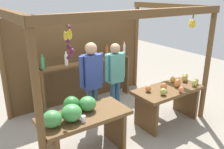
% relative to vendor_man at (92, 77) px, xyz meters
% --- Properties ---
extents(ground_plane, '(12.00, 12.00, 0.00)m').
position_rel_vendor_man_xyz_m(ground_plane, '(0.35, 0.07, -0.96)').
color(ground_plane, gray).
rests_on(ground_plane, ground).
extents(market_stall, '(3.39, 2.24, 2.21)m').
position_rel_vendor_man_xyz_m(market_stall, '(0.34, 0.55, 0.34)').
color(market_stall, brown).
rests_on(market_stall, ground).
extents(fruit_counter_left, '(1.38, 0.66, 0.96)m').
position_rel_vendor_man_xyz_m(fruit_counter_left, '(-0.63, -0.72, -0.32)').
color(fruit_counter_left, brown).
rests_on(fruit_counter_left, ground).
extents(fruit_counter_right, '(1.38, 0.66, 0.87)m').
position_rel_vendor_man_xyz_m(fruit_counter_right, '(1.27, -0.74, -0.41)').
color(fruit_counter_right, brown).
rests_on(fruit_counter_right, ground).
extents(bottle_shelf_unit, '(2.18, 0.22, 1.32)m').
position_rel_vendor_man_xyz_m(bottle_shelf_unit, '(0.39, 0.87, -0.18)').
color(bottle_shelf_unit, brown).
rests_on(bottle_shelf_unit, ground).
extents(vendor_man, '(0.48, 0.22, 1.61)m').
position_rel_vendor_man_xyz_m(vendor_man, '(0.00, 0.00, 0.00)').
color(vendor_man, '#314858').
rests_on(vendor_man, ground).
extents(vendor_woman, '(0.48, 0.20, 1.49)m').
position_rel_vendor_man_xyz_m(vendor_woman, '(0.63, 0.15, -0.08)').
color(vendor_woman, '#2B5270').
rests_on(vendor_woman, ground).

